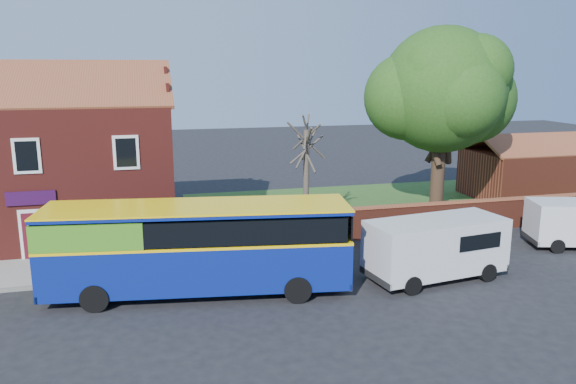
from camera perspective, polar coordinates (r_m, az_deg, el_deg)
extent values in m
plane|color=black|center=(19.58, -6.91, -12.33)|extent=(120.00, 120.00, 0.00)
cube|color=gray|center=(25.27, -24.77, -7.48)|extent=(18.00, 3.50, 0.12)
cube|color=slate|center=(23.65, -25.52, -8.87)|extent=(18.00, 0.15, 0.14)
cube|color=#426B28|center=(35.14, 11.69, -1.22)|extent=(26.00, 12.00, 0.04)
cube|color=maroon|center=(29.99, -23.41, 1.97)|extent=(12.00, 8.00, 6.50)
cube|color=brown|center=(27.61, -24.81, 9.93)|extent=(12.30, 4.08, 2.16)
cube|color=brown|center=(31.56, -23.52, 10.22)|extent=(12.30, 4.08, 2.16)
cube|color=black|center=(25.86, -25.02, 3.34)|extent=(1.10, 0.06, 1.50)
cube|color=#4C0F19|center=(26.55, -24.33, -4.14)|extent=(0.95, 0.04, 2.10)
cube|color=silver|center=(26.56, -24.33, -4.02)|extent=(1.20, 0.06, 2.30)
cube|color=#2D0B33|center=(26.14, -24.67, -0.57)|extent=(2.00, 0.06, 0.60)
cube|color=maroon|center=(29.86, 16.73, -2.48)|extent=(22.00, 0.30, 1.50)
cube|color=brown|center=(29.67, 16.83, -0.99)|extent=(22.00, 0.38, 0.10)
cube|color=maroon|center=(39.57, 23.61, 1.70)|extent=(8.00, 5.00, 3.00)
cube|color=brown|center=(38.31, 25.01, 4.36)|extent=(8.20, 2.56, 1.24)
cube|color=brown|center=(40.26, 22.79, 4.90)|extent=(8.20, 2.56, 1.24)
cube|color=navy|center=(21.05, -9.03, -6.91)|extent=(11.22, 4.22, 1.74)
cube|color=yellow|center=(20.78, -9.12, -4.65)|extent=(11.24, 4.24, 0.10)
cube|color=black|center=(20.63, -9.17, -3.26)|extent=(10.79, 4.18, 0.87)
cube|color=#4C9921|center=(21.14, -19.01, -3.42)|extent=(4.07, 3.26, 0.93)
cube|color=navy|center=(20.48, -9.22, -1.68)|extent=(11.22, 4.22, 0.14)
cube|color=yellow|center=(20.46, -9.23, -1.46)|extent=(11.26, 4.26, 0.06)
cylinder|color=black|center=(20.61, -19.05, -10.16)|extent=(1.01, 0.41, 0.99)
cylinder|color=black|center=(22.96, -17.66, -7.71)|extent=(1.01, 0.41, 0.99)
cylinder|color=black|center=(20.23, 0.98, -9.88)|extent=(1.01, 0.41, 0.99)
cylinder|color=black|center=(22.61, 0.15, -7.41)|extent=(1.01, 0.41, 0.99)
cube|color=silver|center=(22.86, 14.78, -5.28)|extent=(5.76, 2.97, 2.09)
cube|color=black|center=(24.30, 19.49, -3.72)|extent=(0.35, 1.86, 0.83)
cube|color=black|center=(24.82, 19.69, -6.46)|extent=(0.42, 2.19, 0.26)
cylinder|color=black|center=(21.41, 12.51, -9.26)|extent=(0.75, 0.32, 0.73)
cylinder|color=black|center=(23.02, 9.54, -7.56)|extent=(0.75, 0.32, 0.73)
cylinder|color=black|center=(23.51, 19.63, -7.71)|extent=(0.75, 0.32, 0.73)
cylinder|color=black|center=(24.99, 16.45, -6.29)|extent=(0.75, 0.32, 0.73)
cylinder|color=black|center=(28.20, 25.67, -4.98)|extent=(0.69, 0.39, 0.65)
cylinder|color=black|center=(29.82, 24.25, -3.93)|extent=(0.69, 0.39, 0.65)
cylinder|color=black|center=(32.29, 14.94, 1.30)|extent=(0.75, 0.75, 4.32)
sphere|color=#32611E|center=(31.74, 15.44, 9.98)|extent=(6.76, 6.76, 6.76)
sphere|color=#32611E|center=(33.10, 18.07, 8.92)|extent=(4.88, 4.88, 4.88)
sphere|color=#32611E|center=(31.43, 12.01, 9.45)|extent=(4.70, 4.70, 4.70)
cylinder|color=#4C4238|center=(28.77, 1.86, 1.23)|extent=(0.29, 0.29, 5.15)
cylinder|color=#4C4238|center=(28.46, 1.89, 4.86)|extent=(0.30, 2.51, 2.02)
cylinder|color=#4C4238|center=(28.49, 1.89, 4.49)|extent=(1.31, 1.85, 1.85)
cylinder|color=#4C4238|center=(28.44, 1.89, 5.23)|extent=(2.11, 0.97, 2.05)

